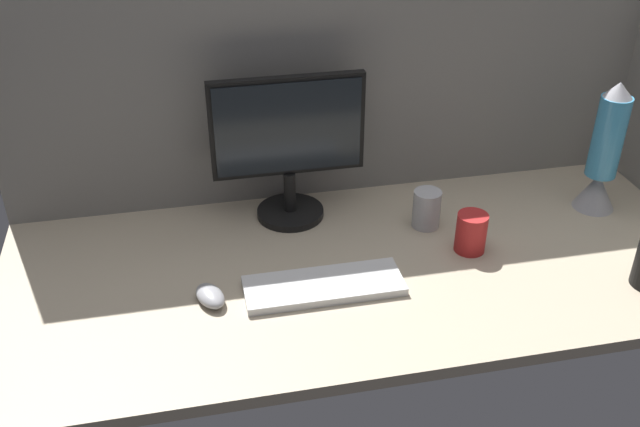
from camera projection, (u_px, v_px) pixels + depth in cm
name	position (u px, v px, depth cm)	size (l,w,h in cm)	color
ground_plane	(371.00, 264.00, 179.20)	(180.00, 80.00, 3.00)	tan
cubicle_wall_back	(338.00, 73.00, 191.56)	(180.00, 5.00, 68.92)	gray
monitor	(288.00, 142.00, 185.22)	(39.85, 18.00, 39.26)	black
keyboard	(324.00, 286.00, 167.59)	(37.00, 13.00, 2.00)	silver
mouse	(210.00, 296.00, 163.25)	(5.60, 9.60, 3.40)	#99999E
mug_red_plastic	(471.00, 233.00, 179.28)	(7.70, 7.70, 10.27)	red
mug_steel	(427.00, 209.00, 188.97)	(7.30, 7.30, 10.27)	#B2B2B7
lava_lamp	(604.00, 157.00, 191.87)	(11.14, 11.14, 36.44)	#A5A5AD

